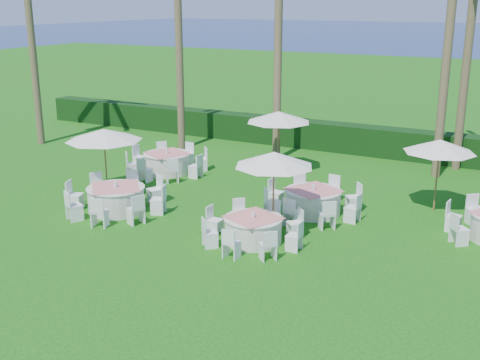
# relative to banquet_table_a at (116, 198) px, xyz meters

# --- Properties ---
(ground) EXTENTS (120.00, 120.00, 0.00)m
(ground) POSITION_rel_banquet_table_a_xyz_m (4.43, -1.15, -0.42)
(ground) COLOR #14500D
(ground) RESTS_ON ground
(hedge) EXTENTS (34.00, 1.00, 1.20)m
(hedge) POSITION_rel_banquet_table_a_xyz_m (4.43, 10.85, 0.18)
(hedge) COLOR black
(hedge) RESTS_ON ground
(banquet_table_a) EXTENTS (3.12, 3.12, 0.96)m
(banquet_table_a) POSITION_rel_banquet_table_a_xyz_m (0.00, 0.00, 0.00)
(banquet_table_a) COLOR beige
(banquet_table_a) RESTS_ON ground
(banquet_table_b) EXTENTS (2.81, 2.81, 0.87)m
(banquet_table_b) POSITION_rel_banquet_table_a_xyz_m (4.91, -0.23, -0.04)
(banquet_table_b) COLOR beige
(banquet_table_b) RESTS_ON ground
(banquet_table_d) EXTENTS (3.09, 3.09, 0.94)m
(banquet_table_d) POSITION_rel_banquet_table_a_xyz_m (-1.09, 4.38, -0.01)
(banquet_table_d) COLOR beige
(banquet_table_d) RESTS_ON ground
(banquet_table_e) EXTENTS (3.07, 3.07, 0.93)m
(banquet_table_e) POSITION_rel_banquet_table_a_xyz_m (5.52, 2.68, -0.01)
(banquet_table_e) COLOR beige
(banquet_table_e) RESTS_ON ground
(umbrella_a) EXTENTS (2.55, 2.55, 2.27)m
(umbrella_a) POSITION_rel_banquet_table_a_xyz_m (-1.37, 1.20, 1.66)
(umbrella_a) COLOR brown
(umbrella_a) RESTS_ON ground
(umbrella_b) EXTENTS (2.24, 2.24, 2.37)m
(umbrella_b) POSITION_rel_banquet_table_a_xyz_m (5.09, 0.67, 1.74)
(umbrella_b) COLOR brown
(umbrella_b) RESTS_ON ground
(umbrella_c) EXTENTS (2.45, 2.45, 2.37)m
(umbrella_c) POSITION_rel_banquet_table_a_xyz_m (2.62, 6.45, 1.74)
(umbrella_c) COLOR brown
(umbrella_c) RESTS_ON ground
(umbrella_d) EXTENTS (2.20, 2.20, 2.30)m
(umbrella_d) POSITION_rel_banquet_table_a_xyz_m (8.81, 4.70, 1.68)
(umbrella_d) COLOR brown
(umbrella_d) RESTS_ON ground
(palm_a) EXTENTS (4.32, 4.32, 9.29)m
(palm_a) POSITION_rel_banquet_table_a_xyz_m (-2.74, 7.92, 4.69)
(palm_a) COLOR brown
(palm_a) RESTS_ON ground
(palm_b) EXTENTS (4.30, 4.34, 10.27)m
(palm_b) POSITION_rel_banquet_table_a_xyz_m (1.76, 8.17, 5.19)
(palm_b) COLOR brown
(palm_b) RESTS_ON ground
(palm_c) EXTENTS (4.40, 4.02, 10.14)m
(palm_c) POSITION_rel_banquet_table_a_xyz_m (8.11, 8.71, 5.12)
(palm_c) COLOR brown
(palm_c) RESTS_ON ground
(palm_d) EXTENTS (4.38, 4.24, 9.50)m
(palm_d) POSITION_rel_banquet_table_a_xyz_m (8.61, 10.13, 4.80)
(palm_d) COLOR brown
(palm_d) RESTS_ON ground
(palm_f) EXTENTS (4.21, 4.39, 8.88)m
(palm_f) POSITION_rel_banquet_table_a_xyz_m (-9.06, 5.74, 4.48)
(palm_f) COLOR brown
(palm_f) RESTS_ON ground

